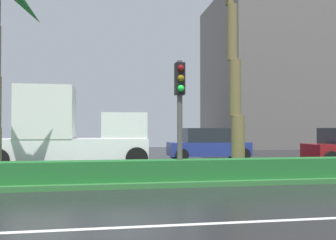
{
  "coord_description": "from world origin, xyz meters",
  "views": [
    {
      "loc": [
        3.23,
        -4.41,
        1.66
      ],
      "look_at": [
        6.33,
        13.41,
        2.1
      ],
      "focal_mm": 40.15,
      "sensor_mm": 36.0,
      "label": 1
    }
  ],
  "objects": [
    {
      "name": "building_far_right",
      "position": [
        23.69,
        29.6,
        7.08
      ],
      "size": [
        19.82,
        11.87,
        14.16
      ],
      "color": "#605B59",
      "rests_on": "ground_plane"
    },
    {
      "name": "traffic_signal_median_right",
      "position": [
        5.49,
        6.54,
        2.61
      ],
      "size": [
        0.28,
        0.43,
        3.57
      ],
      "color": "#4C4C47",
      "rests_on": "median_strip"
    },
    {
      "name": "ground_plane",
      "position": [
        0.0,
        9.0,
        -0.05
      ],
      "size": [
        90.0,
        42.0,
        0.1
      ],
      "primitive_type": "cube",
      "color": "black"
    },
    {
      "name": "car_in_traffic_third",
      "position": [
        8.79,
        15.12,
        0.83
      ],
      "size": [
        4.3,
        2.02,
        1.72
      ],
      "color": "navy",
      "rests_on": "ground_plane"
    },
    {
      "name": "box_truck_lead",
      "position": [
        1.84,
        12.21,
        1.55
      ],
      "size": [
        6.4,
        2.64,
        3.46
      ],
      "color": "white",
      "rests_on": "ground_plane"
    }
  ]
}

